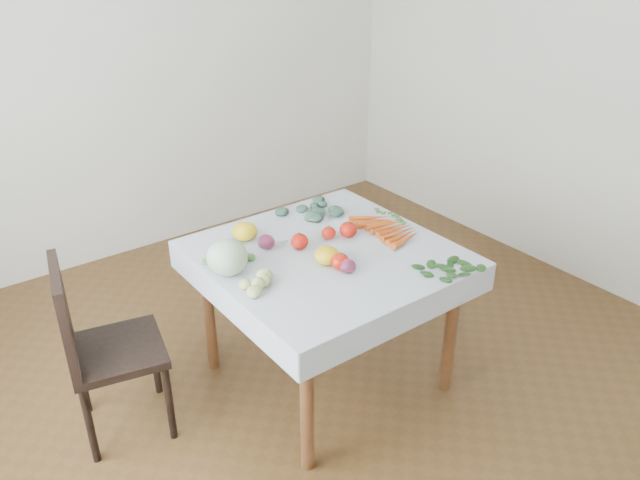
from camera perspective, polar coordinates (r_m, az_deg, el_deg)
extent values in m
plane|color=brown|center=(3.42, 0.57, -12.30)|extent=(4.00, 4.00, 0.00)
cube|color=white|center=(4.47, -15.74, 15.66)|extent=(4.00, 0.04, 2.70)
cube|color=brown|center=(3.01, 0.63, -1.53)|extent=(1.00, 1.00, 0.04)
cylinder|color=brown|center=(2.72, -1.19, -14.83)|extent=(0.06, 0.06, 0.71)
cylinder|color=brown|center=(3.20, 11.83, -8.15)|extent=(0.06, 0.06, 0.71)
cylinder|color=brown|center=(3.33, -10.15, -6.43)|extent=(0.06, 0.06, 0.71)
cylinder|color=brown|center=(3.73, 1.86, -2.00)|extent=(0.06, 0.06, 0.71)
cube|color=white|center=(2.99, 0.64, -1.14)|extent=(1.12, 1.12, 0.01)
cube|color=black|center=(3.02, -18.06, -9.61)|extent=(0.49, 0.49, 0.04)
cube|color=black|center=(2.88, -22.36, -6.44)|extent=(0.13, 0.41, 0.45)
cylinder|color=black|center=(3.02, -20.30, -15.60)|extent=(0.03, 0.03, 0.42)
cylinder|color=black|center=(3.03, -13.60, -14.25)|extent=(0.03, 0.03, 0.42)
cylinder|color=black|center=(3.29, -20.95, -11.67)|extent=(0.03, 0.03, 0.42)
cylinder|color=black|center=(3.30, -14.89, -10.47)|extent=(0.03, 0.03, 0.42)
ellipsoid|color=#B4C9A8|center=(2.81, -8.49, -1.57)|extent=(0.20, 0.20, 0.17)
ellipsoid|color=red|center=(3.01, -1.90, -0.13)|extent=(0.11, 0.11, 0.08)
ellipsoid|color=red|center=(3.12, 2.61, 0.95)|extent=(0.11, 0.11, 0.08)
ellipsoid|color=red|center=(3.10, 0.80, 0.64)|extent=(0.09, 0.09, 0.06)
ellipsoid|color=red|center=(2.84, 1.83, -1.96)|extent=(0.11, 0.11, 0.08)
ellipsoid|color=yellow|center=(3.11, -6.90, 0.79)|extent=(0.17, 0.17, 0.09)
ellipsoid|color=yellow|center=(2.88, 0.64, -1.39)|extent=(0.15, 0.15, 0.08)
ellipsoid|color=#571833|center=(3.02, -4.94, -0.19)|extent=(0.10, 0.10, 0.07)
ellipsoid|color=#571833|center=(2.81, 2.56, -2.39)|extent=(0.09, 0.09, 0.06)
ellipsoid|color=#CAD77C|center=(2.72, -5.11, -3.79)|extent=(0.06, 0.06, 0.05)
ellipsoid|color=#CAD77C|center=(2.72, -5.68, -3.78)|extent=(0.06, 0.06, 0.05)
ellipsoid|color=#CAD77C|center=(2.69, -5.24, -4.10)|extent=(0.06, 0.06, 0.05)
ellipsoid|color=#CAD77C|center=(2.74, -4.86, -3.45)|extent=(0.06, 0.06, 0.05)
ellipsoid|color=#CAD77C|center=(2.69, -6.40, -4.13)|extent=(0.06, 0.06, 0.05)
ellipsoid|color=#CAD77C|center=(2.70, -4.19, -3.91)|extent=(0.06, 0.06, 0.05)
ellipsoid|color=#CAD77C|center=(2.76, -5.82, -3.31)|extent=(0.06, 0.06, 0.05)
cone|color=orange|center=(3.30, 4.57, 2.01)|extent=(0.22, 0.14, 0.03)
cone|color=orange|center=(3.28, 4.99, 1.80)|extent=(0.22, 0.12, 0.03)
cone|color=orange|center=(3.25, 5.41, 1.57)|extent=(0.23, 0.10, 0.03)
cone|color=orange|center=(3.23, 5.84, 1.35)|extent=(0.23, 0.09, 0.03)
cone|color=orange|center=(3.21, 6.28, 1.12)|extent=(0.23, 0.07, 0.03)
cone|color=orange|center=(3.18, 6.72, 0.88)|extent=(0.23, 0.05, 0.03)
cone|color=orange|center=(3.16, 7.17, 0.65)|extent=(0.23, 0.04, 0.03)
cone|color=orange|center=(3.14, 7.62, 0.41)|extent=(0.23, 0.06, 0.03)
cone|color=orange|center=(3.11, 8.09, 0.16)|extent=(0.23, 0.08, 0.03)
ellipsoid|color=#3D6450|center=(3.38, -0.46, 2.75)|extent=(0.06, 0.06, 0.04)
ellipsoid|color=#3D6450|center=(3.37, -1.20, 2.70)|extent=(0.06, 0.06, 0.04)
ellipsoid|color=#3D6450|center=(3.35, -0.49, 2.50)|extent=(0.06, 0.06, 0.04)
ellipsoid|color=#3D6450|center=(3.41, -0.58, 2.96)|extent=(0.06, 0.06, 0.04)
ellipsoid|color=#3D6450|center=(3.34, -1.49, 2.44)|extent=(0.06, 0.06, 0.04)
ellipsoid|color=#3D6450|center=(3.37, 0.21, 2.69)|extent=(0.06, 0.06, 0.04)
ellipsoid|color=#3D6450|center=(3.41, -1.44, 2.96)|extent=(0.06, 0.06, 0.04)
ellipsoid|color=#3D6450|center=(3.31, -0.87, 2.18)|extent=(0.06, 0.06, 0.04)
ellipsoid|color=#3D6450|center=(3.43, 0.24, 3.11)|extent=(0.06, 0.06, 0.04)
ellipsoid|color=#3D6450|center=(3.36, -2.29, 2.55)|extent=(0.06, 0.06, 0.04)
ellipsoid|color=#3D6450|center=(3.33, 0.47, 2.34)|extent=(0.06, 0.06, 0.04)
ellipsoid|color=#3D6450|center=(3.46, -0.92, 3.33)|extent=(0.06, 0.06, 0.04)
ellipsoid|color=#3D6450|center=(3.28, -1.95, 1.98)|extent=(0.06, 0.06, 0.04)
ellipsoid|color=#3D6450|center=(3.41, 1.22, 2.97)|extent=(0.06, 0.06, 0.04)
ellipsoid|color=#3D6450|center=(3.41, -2.58, 2.97)|extent=(0.06, 0.06, 0.04)
ellipsoid|color=#1D4A17|center=(2.91, 12.21, -2.56)|extent=(0.06, 0.04, 0.01)
ellipsoid|color=#1D4A17|center=(2.90, 11.44, -2.56)|extent=(0.06, 0.04, 0.01)
ellipsoid|color=#1D4A17|center=(2.88, 12.19, -2.90)|extent=(0.06, 0.04, 0.01)
ellipsoid|color=#1D4A17|center=(2.93, 12.07, -2.28)|extent=(0.06, 0.04, 0.01)
ellipsoid|color=#1D4A17|center=(2.87, 11.15, -2.89)|extent=(0.06, 0.04, 0.01)
ellipsoid|color=#1D4A17|center=(2.90, 12.91, -2.70)|extent=(0.06, 0.04, 0.01)
ellipsoid|color=#1D4A17|center=(2.93, 11.17, -2.20)|extent=(0.06, 0.04, 0.01)
ellipsoid|color=#1D4A17|center=(2.84, 11.81, -3.29)|extent=(0.06, 0.04, 0.01)
ellipsoid|color=#1D4A17|center=(2.95, 12.91, -2.14)|extent=(0.06, 0.04, 0.01)
ellipsoid|color=#1D4A17|center=(2.88, 10.31, -2.66)|extent=(0.06, 0.04, 0.01)
ellipsoid|color=#1D4A17|center=(2.86, 13.20, -3.19)|extent=(0.06, 0.04, 0.01)
ellipsoid|color=#1D4A17|center=(2.98, 11.69, -1.75)|extent=(0.06, 0.04, 0.01)
ellipsoid|color=#1D4A17|center=(2.82, 10.69, -3.46)|extent=(0.06, 0.04, 0.01)
ellipsoid|color=#1D4A17|center=(2.94, 13.95, -2.41)|extent=(0.06, 0.04, 0.01)
ellipsoid|color=#1D4A17|center=(2.93, 9.98, -2.08)|extent=(0.06, 0.04, 0.01)
ellipsoid|color=#4C833C|center=(2.97, -8.16, -1.40)|extent=(0.05, 0.05, 0.02)
ellipsoid|color=#4C833C|center=(2.97, -8.85, -1.48)|extent=(0.05, 0.05, 0.02)
ellipsoid|color=#4C833C|center=(2.94, -8.11, -1.67)|extent=(0.05, 0.05, 0.02)
ellipsoid|color=#4C833C|center=(2.99, -8.26, -1.14)|extent=(0.05, 0.05, 0.02)
ellipsoid|color=#4C833C|center=(2.94, -9.20, -1.82)|extent=(0.05, 0.05, 0.02)
ellipsoid|color=#4C833C|center=(2.96, -7.33, -1.40)|extent=(0.05, 0.05, 0.02)
ellipsoid|color=#4C833C|center=(3.00, -9.23, -1.18)|extent=(0.05, 0.05, 0.02)
ellipsoid|color=#4C833C|center=(2.90, -8.48, -2.12)|extent=(0.05, 0.05, 0.02)
ellipsoid|color=#4C833C|center=(3.02, -7.32, -0.86)|extent=(0.05, 0.05, 0.02)
ellipsoid|color=#4C833C|center=(2.95, -10.19, -1.75)|extent=(0.05, 0.05, 0.02)
ellipsoid|color=#4C833C|center=(2.92, -6.92, -1.82)|extent=(0.05, 0.05, 0.02)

